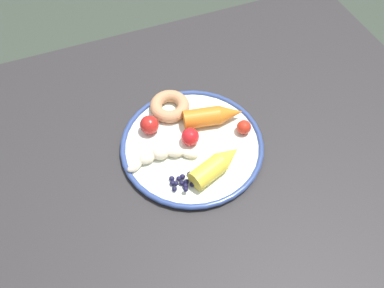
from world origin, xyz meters
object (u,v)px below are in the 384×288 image
at_px(blueberry_pile, 182,182).
at_px(plate, 192,145).
at_px(donut, 170,106).
at_px(tomato_near, 149,125).
at_px(banana, 161,156).
at_px(tomato_mid, 191,138).
at_px(dining_table, 204,161).
at_px(carrot_yellow, 217,165).
at_px(carrot_orange, 213,116).
at_px(tomato_far, 244,127).

bearing_deg(blueberry_pile, plate, -123.00).
xyz_separation_m(donut, tomato_near, (0.06, 0.04, 0.01)).
bearing_deg(banana, tomato_mid, -168.83).
height_order(plate, blueberry_pile, blueberry_pile).
relative_size(dining_table, donut, 12.54).
xyz_separation_m(carrot_yellow, tomato_near, (0.10, -0.15, -0.00)).
relative_size(carrot_yellow, tomato_near, 3.06).
xyz_separation_m(plate, tomato_near, (0.08, -0.07, 0.02)).
distance_m(plate, carrot_orange, 0.08).
distance_m(carrot_orange, donut, 0.11).
xyz_separation_m(blueberry_pile, tomato_mid, (-0.05, -0.09, 0.01)).
distance_m(carrot_yellow, tomato_near, 0.18).
height_order(dining_table, blueberry_pile, blueberry_pile).
bearing_deg(blueberry_pile, donut, -102.22).
xyz_separation_m(tomato_near, tomato_far, (-0.20, 0.08, -0.01)).
relative_size(plate, carrot_orange, 2.25).
bearing_deg(banana, carrot_orange, -159.57).
relative_size(banana, donut, 1.73).
bearing_deg(plate, tomato_near, -42.84).
xyz_separation_m(plate, tomato_mid, (0.00, -0.00, 0.02)).
relative_size(banana, carrot_yellow, 1.23).
height_order(carrot_yellow, donut, carrot_yellow).
xyz_separation_m(dining_table, carrot_orange, (-0.03, -0.03, 0.12)).
bearing_deg(carrot_orange, dining_table, 46.36).
bearing_deg(carrot_orange, carrot_yellow, 69.60).
xyz_separation_m(plate, blueberry_pile, (0.06, 0.09, 0.01)).
distance_m(tomato_near, tomato_far, 0.21).
relative_size(banana, tomato_near, 3.75).
bearing_deg(tomato_mid, tomato_near, -42.65).
height_order(dining_table, tomato_mid, tomato_mid).
distance_m(plate, tomato_mid, 0.02).
bearing_deg(tomato_near, blueberry_pile, 97.23).
relative_size(plate, tomato_near, 7.45).
bearing_deg(blueberry_pile, carrot_orange, -134.46).
height_order(dining_table, carrot_yellow, carrot_yellow).
relative_size(banana, blueberry_pile, 2.86).
xyz_separation_m(carrot_orange, tomato_near, (0.14, -0.03, -0.00)).
bearing_deg(plate, banana, 9.53).
distance_m(plate, tomato_near, 0.11).
xyz_separation_m(donut, blueberry_pile, (0.04, 0.20, -0.01)).
height_order(dining_table, tomato_far, tomato_far).
bearing_deg(plate, dining_table, -169.47).
xyz_separation_m(blueberry_pile, tomato_near, (0.02, -0.15, 0.01)).
relative_size(plate, tomato_mid, 8.05).
bearing_deg(tomato_mid, carrot_orange, -150.90).
height_order(banana, tomato_mid, tomato_mid).
relative_size(carrot_yellow, blueberry_pile, 2.33).
bearing_deg(tomato_far, carrot_orange, -44.31).
height_order(plate, carrot_orange, carrot_orange).
relative_size(plate, tomato_far, 9.78).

